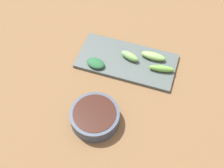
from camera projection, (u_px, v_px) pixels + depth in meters
The scene contains 7 objects.
tabletop at pixel (113, 94), 0.94m from camera, with size 2.10×2.10×0.02m, color brown.
sauce_bowl at pixel (95, 116), 0.86m from camera, with size 0.14×0.14×0.05m.
serving_plate at pixel (127, 61), 1.00m from camera, with size 0.15×0.32×0.01m, color #434F4E.
broccoli_stalk_0 at pixel (153, 56), 0.99m from camera, with size 0.03×0.08×0.02m, color #77A458.
broccoli_stalk_1 at pixel (130, 56), 0.99m from camera, with size 0.02×0.06×0.03m, color #70B058.
broccoli_stalk_2 at pixel (162, 69), 0.96m from camera, with size 0.02×0.08×0.02m, color #609E3E.
broccoli_leafy_3 at pixel (96, 63), 0.97m from camera, with size 0.04×0.06×0.02m, color #215732.
Camera 1 is at (-0.48, -0.16, 0.80)m, focal length 48.05 mm.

